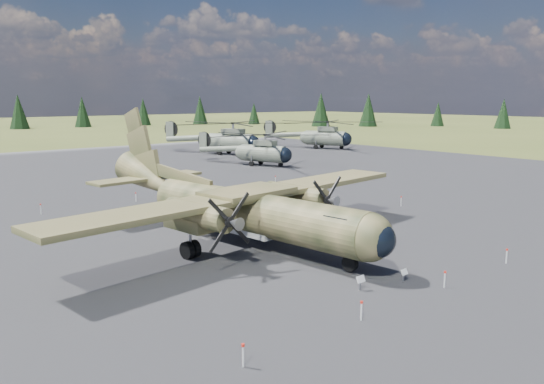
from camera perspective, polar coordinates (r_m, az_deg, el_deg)
ground at (r=34.66m, az=-3.04°, el=-5.01°), size 500.00×500.00×0.00m
apron at (r=42.91m, az=-11.00°, el=-2.25°), size 120.00×120.00×0.04m
transport_plane at (r=33.18m, az=-3.75°, el=-1.20°), size 26.85×24.25×8.83m
helicopter_near at (r=71.45m, az=-1.04°, el=5.27°), size 21.90×21.91×4.32m
helicopter_mid at (r=86.03m, az=-4.53°, el=6.48°), size 27.15×27.15×5.24m
helicopter_far at (r=96.41m, az=5.72°, el=6.73°), size 25.61×25.61×4.98m
info_placard_left at (r=25.73m, az=9.50°, el=-9.39°), size 0.47×0.21×0.74m
info_placard_right at (r=27.36m, az=14.02°, el=-8.48°), size 0.42×0.19×0.66m
barrier_fence at (r=34.21m, az=-3.59°, el=-4.34°), size 33.12×29.62×0.85m
treeline at (r=37.76m, az=-1.61°, el=3.52°), size 310.25×315.06×10.85m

